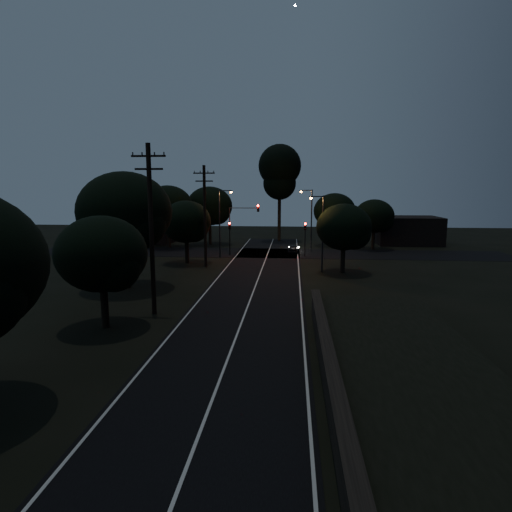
{
  "coord_description": "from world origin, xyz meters",
  "views": [
    {
      "loc": [
        3.04,
        -11.7,
        8.25
      ],
      "look_at": [
        0.0,
        24.0,
        2.5
      ],
      "focal_mm": 30.0,
      "sensor_mm": 36.0,
      "label": 1
    }
  ],
  "objects_px": {
    "signal_right": "(305,233)",
    "car": "(293,249)",
    "signal_left": "(230,232)",
    "streetlight_a": "(221,219)",
    "signal_mast": "(243,220)",
    "streetlight_b": "(310,216)",
    "utility_pole_far": "(205,215)",
    "tall_pine": "(280,172)",
    "streetlight_c": "(321,228)",
    "utility_pole_mid": "(151,227)"
  },
  "relations": [
    {
      "from": "utility_pole_far",
      "to": "signal_left",
      "type": "bearing_deg",
      "value": 80.06
    },
    {
      "from": "utility_pole_mid",
      "to": "signal_right",
      "type": "distance_m",
      "value": 27.3
    },
    {
      "from": "utility_pole_mid",
      "to": "utility_pole_far",
      "type": "bearing_deg",
      "value": 90.0
    },
    {
      "from": "car",
      "to": "utility_pole_mid",
      "type": "bearing_deg",
      "value": 74.56
    },
    {
      "from": "utility_pole_mid",
      "to": "signal_right",
      "type": "bearing_deg",
      "value": 67.01
    },
    {
      "from": "signal_right",
      "to": "streetlight_b",
      "type": "xyz_separation_m",
      "value": [
        0.71,
        4.01,
        1.8
      ]
    },
    {
      "from": "utility_pole_mid",
      "to": "streetlight_c",
      "type": "height_order",
      "value": "utility_pole_mid"
    },
    {
      "from": "tall_pine",
      "to": "streetlight_b",
      "type": "xyz_separation_m",
      "value": [
        4.31,
        -11.0,
        -6.04
      ]
    },
    {
      "from": "streetlight_a",
      "to": "signal_right",
      "type": "bearing_deg",
      "value": 11.34
    },
    {
      "from": "utility_pole_far",
      "to": "car",
      "type": "xyz_separation_m",
      "value": [
        9.2,
        10.21,
        -4.94
      ]
    },
    {
      "from": "utility_pole_mid",
      "to": "tall_pine",
      "type": "xyz_separation_m",
      "value": [
        7.0,
        40.0,
        4.94
      ]
    },
    {
      "from": "signal_mast",
      "to": "car",
      "type": "bearing_deg",
      "value": 19.91
    },
    {
      "from": "signal_right",
      "to": "signal_mast",
      "type": "bearing_deg",
      "value": 179.97
    },
    {
      "from": "streetlight_b",
      "to": "signal_right",
      "type": "bearing_deg",
      "value": -100.0
    },
    {
      "from": "car",
      "to": "signal_mast",
      "type": "bearing_deg",
      "value": 23.15
    },
    {
      "from": "utility_pole_far",
      "to": "tall_pine",
      "type": "xyz_separation_m",
      "value": [
        7.0,
        23.0,
        5.19
      ]
    },
    {
      "from": "utility_pole_far",
      "to": "car",
      "type": "relative_size",
      "value": 3.3
    },
    {
      "from": "utility_pole_far",
      "to": "streetlight_a",
      "type": "xyz_separation_m",
      "value": [
        0.69,
        6.0,
        -0.85
      ]
    },
    {
      "from": "streetlight_b",
      "to": "streetlight_c",
      "type": "distance_m",
      "value": 14.01
    },
    {
      "from": "signal_right",
      "to": "car",
      "type": "xyz_separation_m",
      "value": [
        -1.4,
        2.22,
        -2.29
      ]
    },
    {
      "from": "signal_right",
      "to": "streetlight_a",
      "type": "bearing_deg",
      "value": -168.66
    },
    {
      "from": "utility_pole_far",
      "to": "streetlight_c",
      "type": "relative_size",
      "value": 1.4
    },
    {
      "from": "utility_pole_mid",
      "to": "streetlight_c",
      "type": "bearing_deg",
      "value": 51.74
    },
    {
      "from": "tall_pine",
      "to": "streetlight_b",
      "type": "distance_m",
      "value": 13.27
    },
    {
      "from": "tall_pine",
      "to": "streetlight_a",
      "type": "distance_m",
      "value": 19.11
    },
    {
      "from": "tall_pine",
      "to": "signal_right",
      "type": "height_order",
      "value": "tall_pine"
    },
    {
      "from": "signal_left",
      "to": "streetlight_c",
      "type": "bearing_deg",
      "value": -43.76
    },
    {
      "from": "signal_left",
      "to": "streetlight_a",
      "type": "bearing_deg",
      "value": -109.59
    },
    {
      "from": "utility_pole_mid",
      "to": "signal_right",
      "type": "height_order",
      "value": "utility_pole_mid"
    },
    {
      "from": "car",
      "to": "streetlight_a",
      "type": "bearing_deg",
      "value": 29.55
    },
    {
      "from": "streetlight_a",
      "to": "streetlight_b",
      "type": "distance_m",
      "value": 12.19
    },
    {
      "from": "signal_mast",
      "to": "car",
      "type": "xyz_separation_m",
      "value": [
        6.11,
        2.21,
        -3.8
      ]
    },
    {
      "from": "tall_pine",
      "to": "streetlight_c",
      "type": "height_order",
      "value": "tall_pine"
    },
    {
      "from": "streetlight_b",
      "to": "streetlight_a",
      "type": "bearing_deg",
      "value": -150.52
    },
    {
      "from": "utility_pole_mid",
      "to": "streetlight_b",
      "type": "distance_m",
      "value": 31.15
    },
    {
      "from": "signal_mast",
      "to": "streetlight_b",
      "type": "height_order",
      "value": "streetlight_b"
    },
    {
      "from": "streetlight_c",
      "to": "car",
      "type": "relative_size",
      "value": 2.36
    },
    {
      "from": "signal_left",
      "to": "streetlight_b",
      "type": "distance_m",
      "value": 10.84
    },
    {
      "from": "car",
      "to": "streetlight_c",
      "type": "bearing_deg",
      "value": 105.4
    },
    {
      "from": "utility_pole_far",
      "to": "streetlight_a",
      "type": "relative_size",
      "value": 1.31
    },
    {
      "from": "signal_right",
      "to": "signal_mast",
      "type": "height_order",
      "value": "signal_mast"
    },
    {
      "from": "car",
      "to": "signal_left",
      "type": "bearing_deg",
      "value": 19.11
    },
    {
      "from": "tall_pine",
      "to": "car",
      "type": "distance_m",
      "value": 16.47
    },
    {
      "from": "utility_pole_far",
      "to": "streetlight_c",
      "type": "bearing_deg",
      "value": -9.6
    },
    {
      "from": "signal_right",
      "to": "car",
      "type": "relative_size",
      "value": 1.29
    },
    {
      "from": "signal_left",
      "to": "streetlight_a",
      "type": "distance_m",
      "value": 2.77
    },
    {
      "from": "streetlight_c",
      "to": "car",
      "type": "bearing_deg",
      "value": 102.16
    },
    {
      "from": "signal_right",
      "to": "signal_mast",
      "type": "relative_size",
      "value": 0.66
    },
    {
      "from": "streetlight_a",
      "to": "car",
      "type": "xyz_separation_m",
      "value": [
        8.51,
        4.21,
        -4.09
      ]
    },
    {
      "from": "signal_left",
      "to": "tall_pine",
      "type": "bearing_deg",
      "value": 69.54
    }
  ]
}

